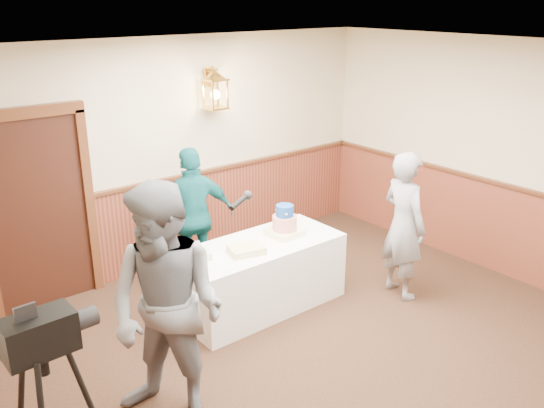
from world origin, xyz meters
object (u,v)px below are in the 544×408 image
Objects in this scene: interviewer at (167,310)px; baker at (404,225)px; display_table at (260,275)px; tiered_cake at (285,223)px; sheet_cake_yellow at (246,250)px; sheet_cake_green at (196,255)px; assistant_p at (194,217)px.

interviewer is 1.19× the size of baker.
tiered_cake reaches higher than display_table.
interviewer is at bearing 103.11° from baker.
sheet_cake_yellow is 1.66m from interviewer.
interviewer reaches higher than sheet_cake_yellow.
sheet_cake_green is at bearing 154.81° from sheet_cake_yellow.
tiered_cake is 0.21× the size of assistant_p.
sheet_cake_yellow is at bearing -158.20° from display_table.
sheet_cake_yellow is 1.79m from baker.
sheet_cake_yellow reaches higher than display_table.
baker reaches higher than display_table.
display_table is 5.10× the size of tiered_cake.
sheet_cake_yellow is 0.21× the size of baker.
display_table is 1.07m from assistant_p.
sheet_cake_green is at bearing 174.41° from tiered_cake.
tiered_cake is at bearing 10.63° from sheet_cake_yellow.
assistant_p reaches higher than tiered_cake.
tiered_cake is (0.35, 0.01, 0.51)m from display_table.
interviewer is at bearing -147.50° from sheet_cake_yellow.
baker is at bearing -28.59° from display_table.
display_table is at bearing 70.38° from baker.
baker is (1.67, -0.66, 0.05)m from sheet_cake_yellow.
baker is at bearing -36.19° from tiered_cake.
sheet_cake_yellow is at bearing -25.19° from sheet_cake_green.
interviewer is (-1.39, -0.89, 0.21)m from sheet_cake_yellow.
sheet_cake_green is at bearing 76.47° from baker.
baker reaches higher than assistant_p.
sheet_cake_yellow is at bearing 101.06° from assistant_p.
interviewer is (-0.93, -1.10, 0.21)m from sheet_cake_green.
baker is at bearing 146.16° from assistant_p.
sheet_cake_green is at bearing 111.93° from interviewer.
baker is 1.02× the size of assistant_p.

